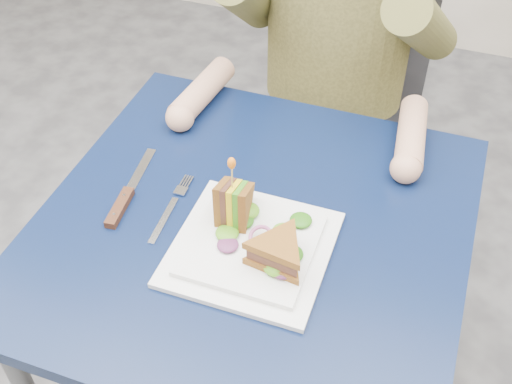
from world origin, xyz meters
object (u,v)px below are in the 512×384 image
at_px(chair, 339,96).
at_px(sandwich_flat, 278,252).
at_px(plate, 252,247).
at_px(fork, 170,209).
at_px(sandwich_upright, 233,204).
at_px(table, 252,252).
at_px(knife, 124,200).

bearing_deg(chair, sandwich_flat, -84.40).
height_order(plate, fork, plate).
height_order(chair, fork, chair).
relative_size(chair, sandwich_upright, 7.36).
distance_m(chair, fork, 0.76).
distance_m(plate, sandwich_flat, 0.07).
height_order(plate, sandwich_flat, sandwich_flat).
height_order(chair, sandwich_upright, chair).
bearing_deg(sandwich_flat, table, 131.27).
bearing_deg(plate, sandwich_upright, 137.95).
xyz_separation_m(sandwich_flat, knife, (-0.31, 0.06, -0.04)).
bearing_deg(chair, table, -90.00).
bearing_deg(fork, knife, -173.72).
xyz_separation_m(table, knife, (-0.24, -0.03, 0.09)).
bearing_deg(plate, sandwich_flat, -24.44).
distance_m(sandwich_flat, fork, 0.24).
height_order(sandwich_upright, fork, sandwich_upright).
relative_size(table, plate, 2.88).
bearing_deg(sandwich_upright, sandwich_flat, -33.72).
height_order(table, chair, chair).
relative_size(plate, sandwich_flat, 1.97).
bearing_deg(sandwich_upright, plate, -42.05).
height_order(fork, knife, knife).
relative_size(plate, fork, 1.45).
bearing_deg(chair, sandwich_upright, -92.29).
bearing_deg(knife, sandwich_upright, 3.78).
xyz_separation_m(sandwich_flat, fork, (-0.23, 0.07, -0.04)).
xyz_separation_m(chair, sandwich_flat, (0.08, -0.78, 0.23)).
xyz_separation_m(sandwich_flat, sandwich_upright, (-0.10, 0.07, 0.01)).
bearing_deg(fork, chair, 78.14).
height_order(plate, knife, plate).
bearing_deg(plate, chair, 91.63).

